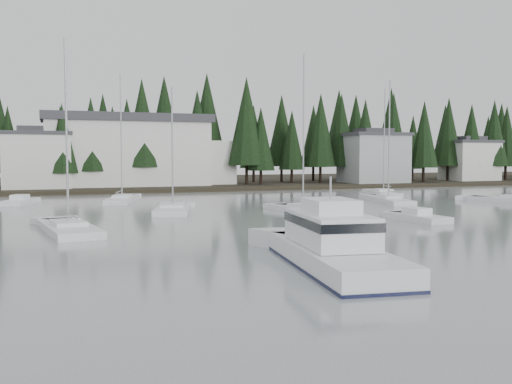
# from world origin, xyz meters

# --- Properties ---
(far_shore_land) EXTENTS (240.00, 54.00, 1.00)m
(far_shore_land) POSITION_xyz_m (0.00, 97.00, 0.00)
(far_shore_land) COLOR black
(far_shore_land) RESTS_ON ground
(conifer_treeline) EXTENTS (200.00, 22.00, 20.00)m
(conifer_treeline) POSITION_xyz_m (0.00, 86.00, 0.00)
(conifer_treeline) COLOR black
(conifer_treeline) RESTS_ON ground
(house_west) EXTENTS (9.54, 7.42, 8.75)m
(house_west) POSITION_xyz_m (-18.00, 79.00, 4.65)
(house_west) COLOR silver
(house_west) RESTS_ON ground
(house_east_a) EXTENTS (10.60, 8.48, 9.25)m
(house_east_a) POSITION_xyz_m (36.00, 78.00, 4.90)
(house_east_a) COLOR #999EA0
(house_east_a) RESTS_ON ground
(house_east_b) EXTENTS (9.54, 7.42, 8.25)m
(house_east_b) POSITION_xyz_m (58.00, 80.00, 4.40)
(house_east_b) COLOR silver
(house_east_b) RESTS_ON ground
(harbor_inn) EXTENTS (29.50, 11.50, 10.90)m
(harbor_inn) POSITION_xyz_m (-2.96, 82.34, 5.78)
(harbor_inn) COLOR silver
(harbor_inn) RESTS_ON ground
(cabin_cruiser_center) EXTENTS (4.93, 11.52, 4.80)m
(cabin_cruiser_center) POSITION_xyz_m (-3.95, 15.81, 0.72)
(cabin_cruiser_center) COLOR silver
(cabin_cruiser_center) RESTS_ON ground
(sailboat_2) EXTENTS (5.07, 8.96, 11.78)m
(sailboat_2) POSITION_xyz_m (-5.78, 43.50, 0.06)
(sailboat_2) COLOR silver
(sailboat_2) RESTS_ON ground
(sailboat_4) EXTENTS (4.94, 9.74, 14.56)m
(sailboat_4) POSITION_xyz_m (-8.74, 57.14, 0.09)
(sailboat_4) COLOR silver
(sailboat_4) RESTS_ON ground
(sailboat_5) EXTENTS (5.12, 8.90, 14.36)m
(sailboat_5) POSITION_xyz_m (24.65, 56.76, 0.09)
(sailboat_5) COLOR silver
(sailboat_5) RESTS_ON ground
(sailboat_7) EXTENTS (4.22, 9.77, 13.36)m
(sailboat_7) POSITION_xyz_m (-15.06, 32.48, 0.07)
(sailboat_7) COLOR silver
(sailboat_7) RESTS_ON ground
(sailboat_8) EXTENTS (4.83, 10.68, 13.90)m
(sailboat_8) POSITION_xyz_m (18.83, 46.58, 0.08)
(sailboat_8) COLOR silver
(sailboat_8) RESTS_ON ground
(sailboat_9) EXTENTS (3.63, 8.64, 14.67)m
(sailboat_9) POSITION_xyz_m (5.16, 39.14, 0.10)
(sailboat_9) COLOR silver
(sailboat_9) RESTS_ON ground
(runabout_1) EXTENTS (2.76, 5.82, 1.42)m
(runabout_1) POSITION_xyz_m (10.88, 30.18, 0.13)
(runabout_1) COLOR silver
(runabout_1) RESTS_ON ground
(runabout_3) EXTENTS (3.76, 6.02, 1.42)m
(runabout_3) POSITION_xyz_m (-19.28, 57.10, 0.13)
(runabout_3) COLOR silver
(runabout_3) RESTS_ON ground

